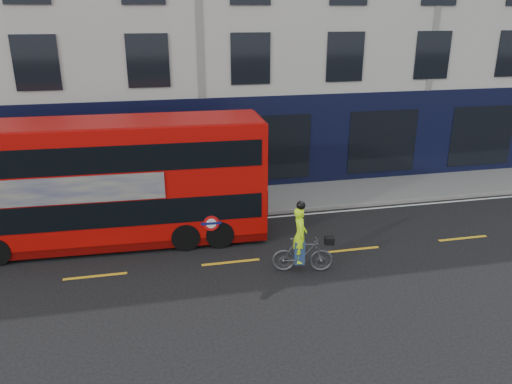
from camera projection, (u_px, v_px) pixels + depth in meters
name	position (u px, v px, depth m)	size (l,w,h in m)	color
ground	(240.00, 287.00, 13.94)	(120.00, 120.00, 0.00)	black
pavement	(210.00, 203.00, 19.89)	(60.00, 3.00, 0.12)	slate
kerb	(215.00, 217.00, 18.51)	(60.00, 0.12, 0.13)	slate
building_terrace	(187.00, 6.00, 23.29)	(50.00, 10.07, 15.00)	#AEACA4
road_edge_line	(216.00, 222.00, 18.26)	(58.00, 0.10, 0.01)	silver
lane_dashes	(231.00, 262.00, 15.32)	(58.00, 0.12, 0.01)	gold
bus	(108.00, 182.00, 15.99)	(10.24, 2.67, 4.09)	#B20A07
cyclist	(302.00, 249.00, 14.55)	(1.87, 0.89, 2.23)	#47494C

